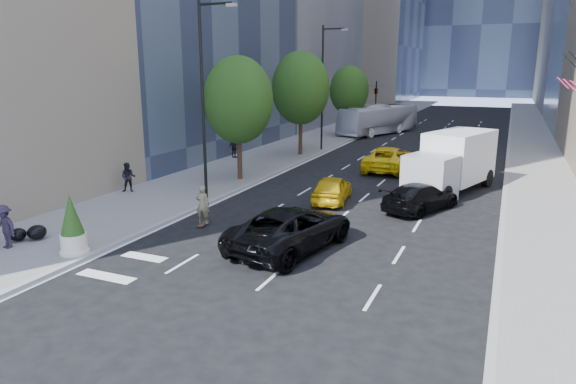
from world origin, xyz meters
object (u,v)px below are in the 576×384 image
at_px(skateboarder, 203,207).
at_px(black_sedan_lincoln, 291,228).
at_px(box_truck, 452,162).
at_px(black_sedan_mercedes, 421,197).
at_px(planter_shrub, 72,225).
at_px(city_bus, 379,119).

height_order(skateboarder, black_sedan_lincoln, skateboarder).
bearing_deg(box_truck, black_sedan_lincoln, -92.32).
bearing_deg(box_truck, skateboarder, -111.90).
xyz_separation_m(black_sedan_mercedes, planter_shrub, (-10.80, -11.58, 0.53)).
bearing_deg(city_bus, black_sedan_mercedes, -51.58).
distance_m(black_sedan_lincoln, planter_shrub, 8.16).
relative_size(black_sedan_mercedes, city_bus, 0.42).
height_order(city_bus, planter_shrub, city_bus).
relative_size(skateboarder, planter_shrub, 0.77).
height_order(city_bus, box_truck, box_truck).
relative_size(city_bus, planter_shrub, 4.97).
distance_m(skateboarder, planter_shrub, 5.69).
xyz_separation_m(black_sedan_lincoln, black_sedan_mercedes, (3.70, 7.58, -0.14)).
bearing_deg(black_sedan_lincoln, city_bus, -70.42).
height_order(box_truck, planter_shrub, box_truck).
relative_size(black_sedan_lincoln, black_sedan_mercedes, 1.26).
bearing_deg(box_truck, city_bus, 130.83).
bearing_deg(black_sedan_mercedes, city_bus, -48.89).
bearing_deg(planter_shrub, skateboarder, 65.70).
xyz_separation_m(black_sedan_mercedes, city_bus, (-9.00, 28.44, 0.87)).
height_order(black_sedan_mercedes, planter_shrub, planter_shrub).
bearing_deg(black_sedan_mercedes, skateboarder, 60.68).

